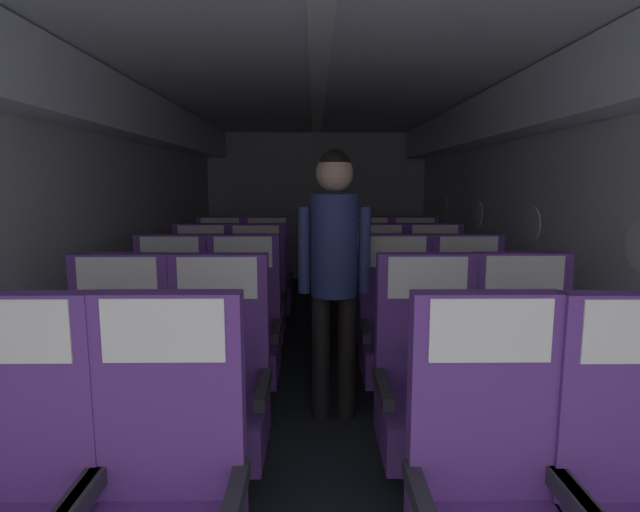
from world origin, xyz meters
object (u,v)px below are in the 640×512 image
at_px(seat_d_left_aisle, 256,305).
at_px(seat_d_right_window, 379,304).
at_px(seat_a_right_window, 492,510).
at_px(seat_c_right_window, 397,336).
at_px(seat_b_left_aisle, 217,394).
at_px(seat_e_left_window, 220,283).
at_px(seat_e_right_aisle, 415,283).
at_px(seat_c_right_aisle, 469,336).
at_px(seat_c_left_window, 170,336).
at_px(flight_attendant, 334,256).
at_px(seat_e_right_window, 369,283).
at_px(seat_b_right_aisle, 525,390).
at_px(seat_d_right_aisle, 435,303).
at_px(seat_b_right_window, 428,393).
at_px(seat_c_left_aisle, 243,336).
at_px(seat_e_left_aisle, 267,283).
at_px(seat_b_left_window, 117,394).
at_px(seat_d_left_window, 201,304).
at_px(seat_a_left_aisle, 163,510).

distance_m(seat_d_left_aisle, seat_d_right_window, 1.00).
height_order(seat_a_right_window, seat_c_right_window, same).
relative_size(seat_b_left_aisle, seat_e_left_window, 1.00).
bearing_deg(seat_e_right_aisle, seat_c_right_aisle, -89.92).
relative_size(seat_c_left_window, flight_attendant, 0.68).
relative_size(seat_e_right_aisle, seat_e_right_window, 1.00).
height_order(seat_b_right_aisle, seat_d_right_aisle, same).
distance_m(seat_b_right_window, seat_c_right_aisle, 1.00).
relative_size(seat_c_left_aisle, seat_e_left_aisle, 1.00).
distance_m(seat_b_left_window, seat_e_right_window, 3.00).
xyz_separation_m(seat_c_left_aisle, seat_d_right_window, (0.99, 0.87, 0.00)).
bearing_deg(seat_d_right_aisle, seat_d_left_window, -179.99).
bearing_deg(seat_c_right_aisle, seat_e_right_window, 104.87).
bearing_deg(seat_b_right_aisle, seat_d_left_aisle, 130.79).
relative_size(seat_a_left_aisle, seat_e_left_aisle, 1.00).
bearing_deg(seat_b_right_aisle, flight_attendant, 142.01).
relative_size(seat_b_right_window, seat_d_left_window, 1.00).
relative_size(seat_a_right_window, flight_attendant, 0.68).
xyz_separation_m(seat_b_left_aisle, seat_d_right_aisle, (1.45, 1.76, 0.00)).
height_order(seat_a_left_aisle, seat_c_left_aisle, same).
distance_m(seat_b_right_aisle, seat_d_left_aisle, 2.27).
xyz_separation_m(seat_b_right_aisle, seat_e_right_aisle, (-0.01, 2.59, 0.00)).
height_order(seat_c_left_aisle, flight_attendant, flight_attendant).
xyz_separation_m(seat_a_right_window, seat_c_right_aisle, (0.46, 1.74, 0.00)).
relative_size(seat_b_left_window, seat_d_right_aisle, 1.00).
height_order(seat_a_left_aisle, seat_e_left_window, same).
bearing_deg(seat_b_left_aisle, seat_d_right_aisle, 50.61).
bearing_deg(seat_c_left_aisle, seat_b_right_aisle, -30.65).
bearing_deg(seat_e_right_window, seat_b_right_aisle, -79.76).
bearing_deg(seat_a_left_aisle, seat_e_left_aisle, 90.11).
bearing_deg(seat_b_right_window, seat_c_right_window, 89.92).
bearing_deg(seat_a_right_window, seat_d_left_aisle, 111.27).
xyz_separation_m(seat_b_left_aisle, seat_e_left_window, (-0.47, 2.62, 0.00)).
height_order(seat_b_right_aisle, seat_d_left_window, same).
distance_m(seat_b_left_aisle, seat_d_right_aisle, 2.28).
bearing_deg(seat_b_left_window, seat_b_right_window, -0.25).
bearing_deg(seat_c_right_aisle, seat_b_left_window, -155.52).
height_order(seat_b_left_window, seat_c_right_aisle, same).
bearing_deg(seat_d_left_aisle, seat_b_left_window, -104.70).
distance_m(seat_b_left_aisle, seat_c_left_window, 1.01).
bearing_deg(seat_b_right_window, seat_c_left_aisle, 138.14).
bearing_deg(seat_b_right_aisle, seat_d_right_window, 105.48).
relative_size(seat_c_right_aisle, seat_d_left_window, 1.00).
bearing_deg(seat_b_left_aisle, seat_e_left_aisle, 90.20).
bearing_deg(seat_b_left_aisle, seat_e_right_aisle, 60.90).
bearing_deg(seat_e_right_aisle, seat_e_left_window, 179.90).
bearing_deg(seat_a_left_aisle, flight_attendant, 69.70).
xyz_separation_m(seat_d_right_aisle, seat_e_right_aisle, (0.01, 0.85, 0.00)).
distance_m(seat_b_right_window, seat_c_left_aisle, 1.34).
relative_size(seat_b_left_window, seat_d_left_window, 1.00).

